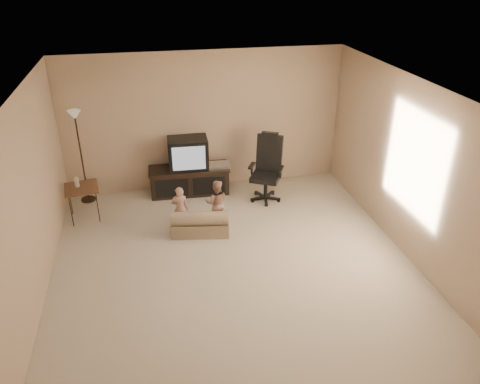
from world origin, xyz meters
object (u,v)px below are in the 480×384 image
object	(u,v)px
toddler_left	(180,209)
child_sofa	(200,223)
side_table	(81,188)
floor_lamp	(78,136)
toddler_right	(217,203)
office_chair	(267,176)
tv_stand	(189,171)

from	to	relation	value
toddler_left	child_sofa	bearing A→B (deg)	155.27
side_table	child_sofa	world-z (taller)	side_table
floor_lamp	toddler_right	bearing A→B (deg)	-31.02
side_table	floor_lamp	size ratio (longest dim) A/B	0.47
office_chair	toddler_left	bearing A→B (deg)	-126.34
tv_stand	toddler_right	xyz separation A→B (m)	(0.30, -1.22, -0.05)
floor_lamp	toddler_right	distance (m)	2.60
side_table	toddler_left	distance (m)	1.68
side_table	floor_lamp	xyz separation A→B (m)	(-0.01, 0.64, 0.65)
tv_stand	toddler_left	world-z (taller)	tv_stand
toddler_left	floor_lamp	bearing A→B (deg)	-33.32
toddler_left	toddler_right	world-z (taller)	toddler_right
floor_lamp	toddler_left	xyz separation A→B (m)	(1.53, -1.33, -0.83)
child_sofa	tv_stand	bearing A→B (deg)	99.45
child_sofa	toddler_left	xyz separation A→B (m)	(-0.29, 0.18, 0.20)
office_chair	toddler_right	size ratio (longest dim) A/B	1.55
floor_lamp	toddler_right	xyz separation A→B (m)	(2.12, -1.27, -0.82)
tv_stand	side_table	bearing A→B (deg)	-159.62
office_chair	side_table	size ratio (longest dim) A/B	1.55
toddler_right	tv_stand	bearing A→B (deg)	-62.59
tv_stand	floor_lamp	bearing A→B (deg)	-179.35
side_table	child_sofa	bearing A→B (deg)	-25.45
child_sofa	toddler_left	size ratio (longest dim) A/B	1.28
child_sofa	toddler_left	world-z (taller)	toddler_left
side_table	child_sofa	size ratio (longest dim) A/B	0.81
side_table	child_sofa	distance (m)	2.04
tv_stand	toddler_right	size ratio (longest dim) A/B	1.92
side_table	floor_lamp	bearing A→B (deg)	90.59
child_sofa	office_chair	bearing A→B (deg)	44.88
office_chair	toddler_left	world-z (taller)	office_chair
side_table	floor_lamp	world-z (taller)	floor_lamp
office_chair	floor_lamp	world-z (taller)	floor_lamp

